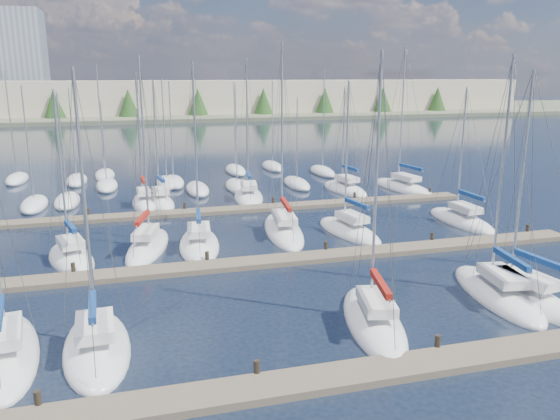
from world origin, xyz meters
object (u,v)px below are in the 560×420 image
object	(u,v)px
sailboat_o	(161,202)
sailboat_h	(71,258)
sailboat_k	(283,230)
sailboat_i	(148,247)
sailboat_l	(349,231)
sailboat_f	(520,296)
sailboat_j	(199,244)
sailboat_q	(345,189)
sailboat_p	(249,197)
sailboat_e	(497,293)
sailboat_m	(461,221)
sailboat_b	(7,354)
sailboat_c	(97,347)
sailboat_d	(374,321)
sailboat_r	(403,187)
sailboat_n	(144,203)

from	to	relation	value
sailboat_o	sailboat_h	xyz separation A→B (m)	(-6.54, -14.59, -0.02)
sailboat_k	sailboat_h	distance (m)	15.24
sailboat_k	sailboat_i	bearing A→B (deg)	-164.60
sailboat_l	sailboat_i	distance (m)	14.92
sailboat_f	sailboat_j	distance (m)	20.69
sailboat_q	sailboat_p	distance (m)	10.44
sailboat_q	sailboat_k	xyz separation A→B (m)	(-10.32, -13.07, 0.01)
sailboat_e	sailboat_q	bearing A→B (deg)	93.45
sailboat_q	sailboat_m	size ratio (longest dim) A/B	0.98
sailboat_b	sailboat_o	distance (m)	28.23
sailboat_q	sailboat_h	world-z (taller)	sailboat_h
sailboat_q	sailboat_j	size ratio (longest dim) A/B	0.85
sailboat_c	sailboat_q	world-z (taller)	sailboat_c
sailboat_d	sailboat_b	size ratio (longest dim) A/B	1.17
sailboat_d	sailboat_p	bearing A→B (deg)	102.37
sailboat_i	sailboat_p	distance (m)	16.98
sailboat_b	sailboat_o	world-z (taller)	sailboat_o
sailboat_e	sailboat_r	bearing A→B (deg)	80.86
sailboat_l	sailboat_m	world-z (taller)	sailboat_l
sailboat_c	sailboat_m	distance (m)	31.06
sailboat_e	sailboat_j	bearing A→B (deg)	146.43
sailboat_n	sailboat_p	distance (m)	9.90
sailboat_r	sailboat_n	distance (m)	26.48
sailboat_c	sailboat_i	xyz separation A→B (m)	(2.69, 14.03, 0.01)
sailboat_l	sailboat_h	size ratio (longest dim) A/B	1.04
sailboat_m	sailboat_j	bearing A→B (deg)	-179.75
sailboat_i	sailboat_b	xyz separation A→B (m)	(-6.37, -13.57, -0.02)
sailboat_c	sailboat_e	world-z (taller)	sailboat_e
sailboat_k	sailboat_o	xyz separation A→B (m)	(-8.48, 12.03, 0.01)
sailboat_f	sailboat_o	xyz separation A→B (m)	(-17.34, 27.58, 0.02)
sailboat_n	sailboat_h	distance (m)	15.46
sailboat_d	sailboat_i	bearing A→B (deg)	136.56
sailboat_d	sailboat_q	size ratio (longest dim) A/B	1.20
sailboat_i	sailboat_r	size ratio (longest dim) A/B	0.89
sailboat_b	sailboat_p	xyz separation A→B (m)	(16.43, 27.26, 0.01)
sailboat_h	sailboat_o	bearing A→B (deg)	50.21
sailboat_d	sailboat_i	size ratio (longest dim) A/B	0.99
sailboat_m	sailboat_j	distance (m)	21.38
sailboat_r	sailboat_b	xyz separation A→B (m)	(-33.01, -27.31, -0.01)
sailboat_j	sailboat_c	bearing A→B (deg)	-108.18
sailboat_i	sailboat_p	world-z (taller)	sailboat_p
sailboat_r	sailboat_n	world-z (taller)	sailboat_r
sailboat_r	sailboat_i	bearing A→B (deg)	-161.35
sailboat_n	sailboat_m	bearing A→B (deg)	-30.88
sailboat_d	sailboat_r	size ratio (longest dim) A/B	0.88
sailboat_b	sailboat_j	xyz separation A→B (m)	(9.87, 13.19, 0.01)
sailboat_f	sailboat_d	bearing A→B (deg)	176.84
sailboat_r	sailboat_n	xyz separation A→B (m)	(-26.48, -0.23, 0.02)
sailboat_r	sailboat_j	size ratio (longest dim) A/B	1.15
sailboat_e	sailboat_n	xyz separation A→B (m)	(-17.83, 26.97, 0.02)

